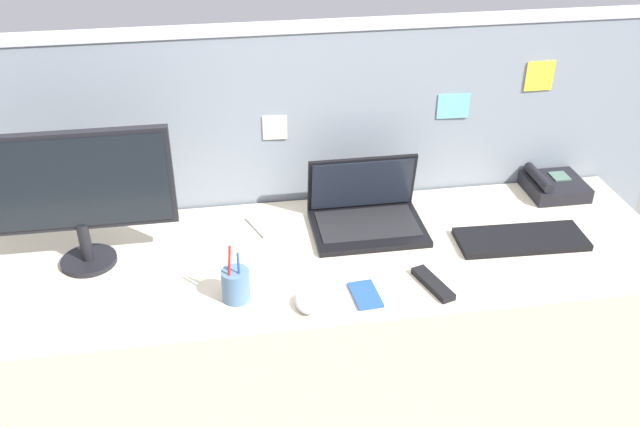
{
  "coord_description": "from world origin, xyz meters",
  "views": [
    {
      "loc": [
        -0.29,
        -1.79,
        1.98
      ],
      "look_at": [
        0.0,
        0.05,
        0.86
      ],
      "focal_mm": 38.98,
      "sensor_mm": 36.0,
      "label": 1
    }
  ],
  "objects": [
    {
      "name": "computer_mouse_right_hand",
      "position": [
        -0.09,
        -0.26,
        0.75
      ],
      "size": [
        0.07,
        0.11,
        0.03
      ],
      "primitive_type": "ellipsoid",
      "rotation": [
        0.0,
        0.0,
        0.15
      ],
      "color": "silver",
      "rests_on": "desk"
    },
    {
      "name": "desk",
      "position": [
        0.0,
        0.0,
        0.37
      ],
      "size": [
        2.24,
        0.7,
        0.74
      ],
      "primitive_type": "cube",
      "color": "beige",
      "rests_on": "ground_plane"
    },
    {
      "name": "cell_phone_blue_case",
      "position": [
        0.09,
        -0.23,
        0.74
      ],
      "size": [
        0.08,
        0.13,
        0.01
      ],
      "primitive_type": "cube",
      "rotation": [
        0.0,
        0.0,
        0.08
      ],
      "color": "blue",
      "rests_on": "desk"
    },
    {
      "name": "ground_plane",
      "position": [
        0.0,
        0.0,
        0.0
      ],
      "size": [
        10.0,
        10.0,
        0.0
      ],
      "primitive_type": "plane",
      "color": "slate"
    },
    {
      "name": "laptop",
      "position": [
        0.17,
        0.15,
        0.79
      ],
      "size": [
        0.37,
        0.27,
        0.22
      ],
      "color": "black",
      "rests_on": "desk"
    },
    {
      "name": "desktop_monitor",
      "position": [
        -0.72,
        0.08,
        0.99
      ],
      "size": [
        0.57,
        0.17,
        0.44
      ],
      "color": "black",
      "rests_on": "desk"
    },
    {
      "name": "cell_phone_silver_slab",
      "position": [
        -0.17,
        0.19,
        0.74
      ],
      "size": [
        0.11,
        0.16,
        0.01
      ],
      "primitive_type": "cube",
      "rotation": [
        0.0,
        0.0,
        0.37
      ],
      "color": "#B7BAC1",
      "rests_on": "desk"
    },
    {
      "name": "desk_phone",
      "position": [
        0.89,
        0.26,
        0.77
      ],
      "size": [
        0.2,
        0.19,
        0.09
      ],
      "color": "black",
      "rests_on": "desk"
    },
    {
      "name": "pen_cup",
      "position": [
        -0.28,
        -0.19,
        0.79
      ],
      "size": [
        0.08,
        0.08,
        0.19
      ],
      "color": "#4C7093",
      "rests_on": "desk"
    },
    {
      "name": "tv_remote",
      "position": [
        0.29,
        -0.22,
        0.75
      ],
      "size": [
        0.09,
        0.18,
        0.02
      ],
      "primitive_type": "cube",
      "rotation": [
        0.0,
        0.0,
        0.3
      ],
      "color": "black",
      "rests_on": "desk"
    },
    {
      "name": "keyboard_main",
      "position": [
        0.65,
        -0.03,
        0.75
      ],
      "size": [
        0.42,
        0.18,
        0.02
      ],
      "primitive_type": "cube",
      "rotation": [
        0.0,
        0.0,
        -0.04
      ],
      "color": "black",
      "rests_on": "desk"
    },
    {
      "name": "cubicle_divider",
      "position": [
        0.0,
        0.39,
        0.68
      ],
      "size": [
        2.65,
        0.08,
        1.36
      ],
      "color": "gray",
      "rests_on": "ground_plane"
    }
  ]
}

